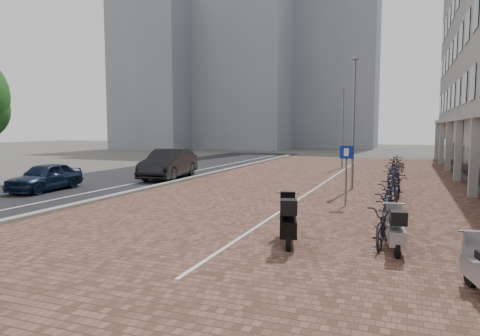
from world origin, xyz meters
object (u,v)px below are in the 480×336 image
object	(u,v)px
car_navy	(45,177)
car_dark	(169,164)
scooter_front	(395,229)
parking_sign	(346,167)
scooter_mid	(288,220)

from	to	relation	value
car_navy	car_dark	bearing A→B (deg)	62.45
scooter_front	parking_sign	distance (m)	5.82
car_navy	car_dark	size ratio (longest dim) A/B	0.75
car_dark	scooter_front	xyz separation A→B (m)	(12.51, -10.91, -0.30)
parking_sign	car_navy	bearing A→B (deg)	172.90
car_dark	scooter_mid	world-z (taller)	car_dark
car_navy	parking_sign	xyz separation A→B (m)	(13.42, 0.88, 0.84)
car_navy	parking_sign	distance (m)	13.48
scooter_front	car_dark	bearing A→B (deg)	132.42
parking_sign	car_dark	bearing A→B (deg)	141.98
car_navy	scooter_mid	world-z (taller)	car_navy
scooter_front	parking_sign	xyz separation A→B (m)	(-1.85, 5.44, 0.95)
car_navy	scooter_front	size ratio (longest dim) A/B	2.41
car_navy	scooter_front	world-z (taller)	car_navy
scooter_mid	car_dark	bearing A→B (deg)	116.11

